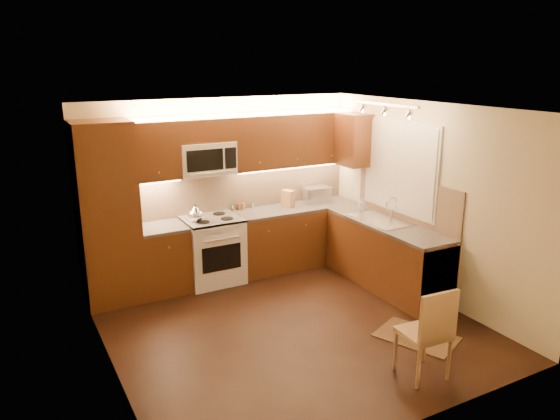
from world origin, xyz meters
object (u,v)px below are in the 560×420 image
microwave (206,158)px  stove (213,250)px  sink (381,215)px  dining_chair (424,331)px  knife_block (288,198)px  kettle (196,213)px  toaster_oven (316,194)px  soap_bottle (362,204)px

microwave → stove: bearing=-90.0°
stove → microwave: microwave is taller
sink → dining_chair: bearing=-117.9°
knife_block → microwave: bearing=156.9°
stove → kettle: size_ratio=3.89×
stove → dining_chair: 3.28m
stove → dining_chair: (0.93, -3.14, 0.01)m
stove → microwave: 1.27m
kettle → toaster_oven: kettle is taller
microwave → kettle: (-0.24, -0.19, -0.68)m
kettle → dining_chair: kettle is taller
kettle → dining_chair: (1.17, -3.08, -0.57)m
knife_block → dining_chair: knife_block is taller
microwave → knife_block: bearing=-2.3°
stove → microwave: (0.00, 0.14, 1.26)m
sink → toaster_oven: 1.28m
stove → kettle: 0.63m
dining_chair → knife_block: bearing=88.7°
sink → knife_block: bearing=122.0°
kettle → knife_block: 1.49m
knife_block → stove: bearing=163.1°
sink → knife_block: 1.43m
kettle → toaster_oven: size_ratio=0.61×
microwave → sink: bearing=-32.2°
stove → soap_bottle: (2.09, -0.58, 0.52)m
microwave → knife_block: (1.24, -0.05, -0.70)m
sink → kettle: size_ratio=3.64×
stove → knife_block: (1.24, 0.09, 0.56)m
kettle → knife_block: kettle is taller
dining_chair → sink: bearing=66.3°
microwave → dining_chair: microwave is taller
soap_bottle → dining_chair: bearing=-90.2°
soap_bottle → dining_chair: (-1.16, -2.56, -0.51)m
knife_block → sink: bearing=-78.8°
stove → microwave: bearing=90.0°
toaster_oven → dining_chair: toaster_oven is taller
stove → knife_block: 1.37m
knife_block → dining_chair: 3.29m
sink → kettle: kettle is taller
toaster_oven → dining_chair: (-0.83, -3.27, -0.54)m
kettle → soap_bottle: kettle is taller
sink → dining_chair: 2.34m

